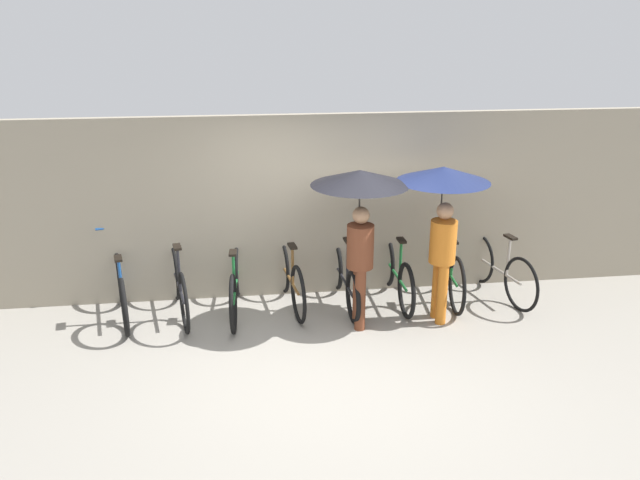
{
  "coord_description": "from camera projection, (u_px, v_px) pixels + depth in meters",
  "views": [
    {
      "loc": [
        -0.93,
        -6.03,
        3.57
      ],
      "look_at": [
        0.0,
        1.11,
        1.0
      ],
      "focal_mm": 35.0,
      "sensor_mm": 36.0,
      "label": 1
    }
  ],
  "objects": [
    {
      "name": "ground_plane",
      "position": [
        333.0,
        358.0,
        6.95
      ],
      "size": [
        30.0,
        30.0,
        0.0
      ],
      "primitive_type": "plane",
      "color": "gray"
    },
    {
      "name": "parked_bicycle_5",
      "position": [
        396.0,
        274.0,
        8.27
      ],
      "size": [
        0.44,
        1.75,
        0.97
      ],
      "rotation": [
        0.0,
        0.0,
        1.58
      ],
      "color": "black",
      "rests_on": "ground"
    },
    {
      "name": "pedestrian_center",
      "position": [
        443.0,
        197.0,
        7.39
      ],
      "size": [
        1.11,
        1.11,
        1.93
      ],
      "rotation": [
        0.0,
        0.0,
        0.03
      ],
      "color": "#C66B1E",
      "rests_on": "ground"
    },
    {
      "name": "back_wall",
      "position": [
        313.0,
        207.0,
        8.25
      ],
      "size": [
        12.94,
        0.12,
        2.44
      ],
      "color": "gray",
      "rests_on": "ground"
    },
    {
      "name": "parked_bicycle_0",
      "position": [
        122.0,
        290.0,
        7.77
      ],
      "size": [
        0.54,
        1.66,
        1.06
      ],
      "rotation": [
        0.0,
        0.0,
        1.8
      ],
      "color": "black",
      "rests_on": "ground"
    },
    {
      "name": "pedestrian_leading",
      "position": [
        360.0,
        200.0,
        7.24
      ],
      "size": [
        1.16,
        1.16,
        1.92
      ],
      "rotation": [
        0.0,
        0.0,
        -0.05
      ],
      "color": "brown",
      "rests_on": "ground"
    },
    {
      "name": "parked_bicycle_2",
      "position": [
        236.0,
        284.0,
        7.92
      ],
      "size": [
        0.44,
        1.79,
        1.03
      ],
      "rotation": [
        0.0,
        0.0,
        1.52
      ],
      "color": "black",
      "rests_on": "ground"
    },
    {
      "name": "parked_bicycle_7",
      "position": [
        499.0,
        269.0,
        8.41
      ],
      "size": [
        0.5,
        1.68,
        1.11
      ],
      "rotation": [
        0.0,
        0.0,
        1.76
      ],
      "color": "black",
      "rests_on": "ground"
    },
    {
      "name": "parked_bicycle_6",
      "position": [
        448.0,
        270.0,
        8.34
      ],
      "size": [
        0.44,
        1.75,
        1.0
      ],
      "rotation": [
        0.0,
        0.0,
        1.48
      ],
      "color": "black",
      "rests_on": "ground"
    },
    {
      "name": "parked_bicycle_3",
      "position": [
        290.0,
        278.0,
        8.1
      ],
      "size": [
        0.44,
        1.68,
        1.06
      ],
      "rotation": [
        0.0,
        0.0,
        1.7
      ],
      "color": "black",
      "rests_on": "ground"
    },
    {
      "name": "parked_bicycle_1",
      "position": [
        179.0,
        285.0,
        7.85
      ],
      "size": [
        0.51,
        1.73,
        0.99
      ],
      "rotation": [
        0.0,
        0.0,
        1.77
      ],
      "color": "black",
      "rests_on": "ground"
    },
    {
      "name": "parked_bicycle_4",
      "position": [
        344.0,
        279.0,
        8.15
      ],
      "size": [
        0.44,
        1.71,
        1.1
      ],
      "rotation": [
        0.0,
        0.0,
        1.61
      ],
      "color": "black",
      "rests_on": "ground"
    }
  ]
}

